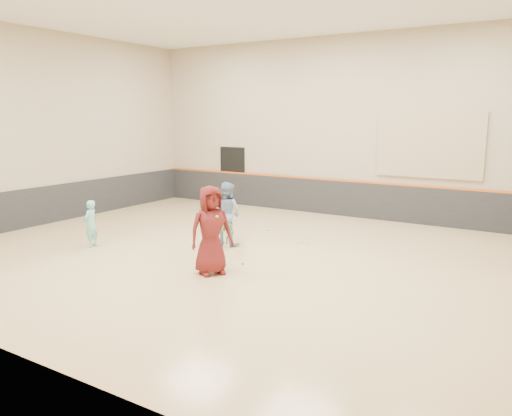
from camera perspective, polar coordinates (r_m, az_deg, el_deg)
The scene contains 14 objects.
room at distance 12.01m, azimuth -1.00°, elevation -1.88°, with size 15.04×12.04×6.22m.
wainscot_back at distance 17.29m, azimuth 9.72°, elevation 1.09°, with size 14.90×0.04×1.20m, color #232326.
wainscot_left at distance 17.20m, azimuth -22.46°, elevation 0.38°, with size 0.04×11.90×1.20m, color #232326.
accent_stripe at distance 17.19m, azimuth 9.77°, elevation 3.12°, with size 14.90×0.03×0.06m, color #D85914.
acoustic_panel at distance 16.24m, azimuth 19.16°, elevation 6.80°, with size 3.20×0.08×2.00m, color tan.
doorway at distance 19.34m, azimuth -2.69°, elevation 3.71°, with size 1.10×0.05×2.20m, color black.
girl at distance 13.68m, azimuth -18.38°, elevation -1.72°, with size 0.45×0.30×1.24m, color #78D0CB.
instructor at distance 13.21m, azimuth -3.33°, elevation -0.62°, with size 0.82×0.64×1.68m, color #7C9FC1.
young_man at distance 10.76m, azimuth -5.17°, elevation -2.54°, with size 0.95×0.62×1.94m, color #5E1716.
held_racket at distance 12.85m, azimuth -3.27°, elevation -2.42°, with size 0.30×0.30×0.59m, color #8FBC29, non-canonical shape.
spare_racket at distance 13.37m, azimuth 5.34°, elevation -3.81°, with size 0.71×0.71×0.18m, color #ABD12D, non-canonical shape.
ball_under_racket at distance 11.57m, azimuth -1.54°, elevation -6.35°, with size 0.07×0.07×0.07m, color #CDDF33.
ball_in_hand at distance 10.50m, azimuth -4.48°, elevation -0.99°, with size 0.07×0.07×0.07m, color gold.
ball_beside_spare at distance 14.90m, azimuth 1.34°, elevation -2.50°, with size 0.07×0.07×0.07m, color #DCEC37.
Camera 1 is at (6.33, -9.88, 3.40)m, focal length 35.00 mm.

